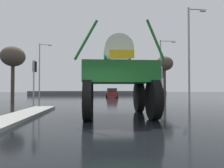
% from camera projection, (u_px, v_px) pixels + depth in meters
% --- Properties ---
extents(ground_plane, '(120.00, 120.00, 0.00)m').
position_uv_depth(ground_plane, '(99.00, 100.00, 24.64)').
color(ground_plane, black).
extents(median_island, '(1.48, 9.99, 0.15)m').
position_uv_depth(median_island, '(18.00, 117.00, 9.69)').
color(median_island, gray).
rests_on(median_island, ground).
extents(oversize_sprayer, '(4.18, 5.14, 4.63)m').
position_uv_depth(oversize_sprayer, '(117.00, 76.00, 10.75)').
color(oversize_sprayer, black).
rests_on(oversize_sprayer, ground).
extents(sedan_ahead, '(1.92, 4.12, 1.52)m').
position_uv_depth(sedan_ahead, '(112.00, 93.00, 33.14)').
color(sedan_ahead, maroon).
rests_on(sedan_ahead, ground).
extents(traffic_signal_near_left, '(0.24, 0.54, 3.70)m').
position_uv_depth(traffic_signal_near_left, '(34.00, 73.00, 15.77)').
color(traffic_signal_near_left, '#A8AAAF').
rests_on(traffic_signal_near_left, ground).
extents(traffic_signal_near_right, '(0.24, 0.54, 3.26)m').
position_uv_depth(traffic_signal_near_right, '(161.00, 77.00, 16.51)').
color(traffic_signal_near_right, '#A8AAAF').
rests_on(traffic_signal_near_right, ground).
extents(traffic_signal_far_left, '(0.24, 0.55, 3.26)m').
position_uv_depth(traffic_signal_far_left, '(137.00, 83.00, 35.10)').
color(traffic_signal_far_left, '#A8AAAF').
rests_on(traffic_signal_far_left, ground).
extents(streetlight_near_right, '(1.72, 0.24, 8.96)m').
position_uv_depth(streetlight_near_right, '(190.00, 51.00, 18.39)').
color(streetlight_near_right, '#A8AAAF').
rests_on(streetlight_near_right, ground).
extents(streetlight_far_left, '(1.89, 0.24, 8.37)m').
position_uv_depth(streetlight_far_left, '(40.00, 68.00, 30.50)').
color(streetlight_far_left, '#A8AAAF').
rests_on(streetlight_far_left, ground).
extents(streetlight_far_right, '(2.28, 0.24, 8.38)m').
position_uv_depth(streetlight_far_right, '(162.00, 66.00, 28.31)').
color(streetlight_far_right, '#A8AAAF').
rests_on(streetlight_far_right, ground).
extents(bare_tree_left, '(2.97, 2.97, 6.78)m').
position_uv_depth(bare_tree_left, '(13.00, 57.00, 25.22)').
color(bare_tree_left, '#473828').
rests_on(bare_tree_left, ground).
extents(bare_tree_right, '(2.74, 2.74, 6.66)m').
position_uv_depth(bare_tree_right, '(164.00, 64.00, 32.17)').
color(bare_tree_right, '#473828').
rests_on(bare_tree_right, ground).
extents(roadside_barrier, '(31.61, 0.24, 0.90)m').
position_uv_depth(roadside_barrier, '(99.00, 93.00, 45.41)').
color(roadside_barrier, '#59595B').
rests_on(roadside_barrier, ground).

